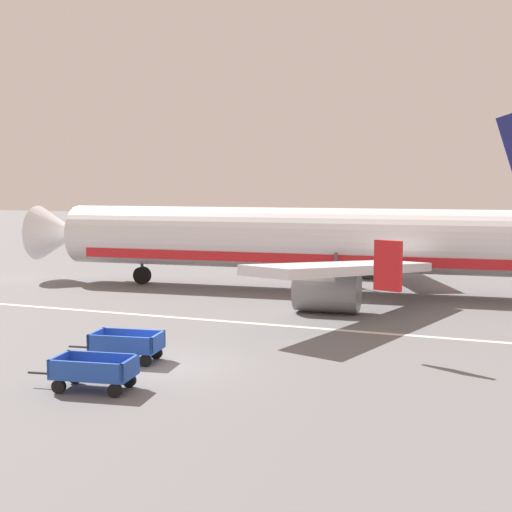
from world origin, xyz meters
name	(u,v)px	position (x,y,z in m)	size (l,w,h in m)	color
ground_plane	(163,365)	(0.00, 0.00, 0.00)	(220.00, 220.00, 0.00)	slate
apron_stripe	(249,323)	(0.00, 8.26, 0.01)	(120.00, 0.36, 0.01)	silver
airplane	(318,241)	(0.28, 18.73, 3.05)	(37.67, 30.26, 11.34)	silver
baggage_cart_nearest	(94,372)	(-0.55, -3.50, 0.60)	(3.62, 1.76, 1.07)	#234CB2
baggage_cart_second_in_row	(126,345)	(-1.54, 0.06, 0.60)	(3.62, 1.77, 1.07)	#234CB2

